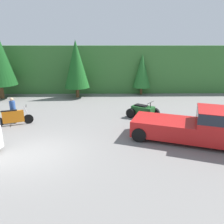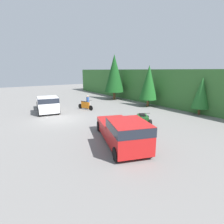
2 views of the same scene
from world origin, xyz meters
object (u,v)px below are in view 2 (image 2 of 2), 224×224
at_px(pickup_truck_second, 47,104).
at_px(quad_atv, 143,119).
at_px(pickup_truck_red, 123,131).
at_px(dirt_bike, 85,105).
at_px(rider_person, 88,102).

xyz_separation_m(pickup_truck_second, quad_atv, (9.71, 5.45, -0.50)).
distance_m(pickup_truck_red, dirt_bike, 11.11).
bearing_deg(pickup_truck_red, rider_person, -175.87).
height_order(dirt_bike, rider_person, rider_person).
relative_size(quad_atv, rider_person, 1.40).
relative_size(pickup_truck_red, quad_atv, 2.65).
bearing_deg(rider_person, dirt_bike, -103.28).
height_order(pickup_truck_second, dirt_bike, pickup_truck_second).
xyz_separation_m(pickup_truck_red, dirt_bike, (-10.76, 2.75, -0.47)).
bearing_deg(dirt_bike, pickup_truck_second, -128.06).
height_order(pickup_truck_red, pickup_truck_second, same).
relative_size(pickup_truck_red, rider_person, 3.70).
distance_m(pickup_truck_red, rider_person, 11.36).
distance_m(pickup_truck_red, pickup_truck_second, 12.21).
height_order(pickup_truck_red, quad_atv, pickup_truck_red).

